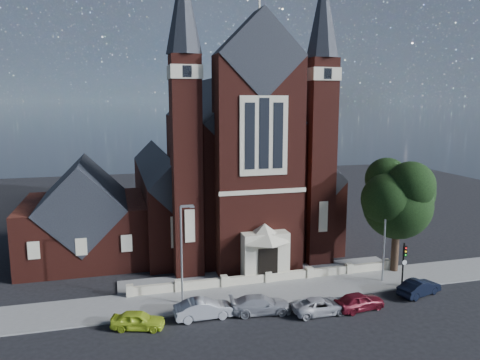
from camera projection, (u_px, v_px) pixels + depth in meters
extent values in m
plane|color=black|center=(242.00, 253.00, 49.86)|extent=(120.00, 120.00, 0.00)
cube|color=slate|center=(275.00, 291.00, 39.87)|extent=(60.00, 5.00, 0.12)
cube|color=slate|center=(261.00, 275.00, 43.68)|extent=(26.00, 3.00, 0.14)
cube|color=beige|center=(268.00, 283.00, 41.77)|extent=(24.00, 0.40, 0.90)
cube|color=#491A13|center=(221.00, 174.00, 58.21)|extent=(10.00, 30.00, 14.00)
cube|color=black|center=(221.00, 118.00, 57.05)|extent=(10.00, 30.20, 10.00)
cube|color=#491A13|center=(162.00, 203.00, 55.83)|extent=(5.00, 26.00, 8.00)
cube|color=#491A13|center=(280.00, 196.00, 59.70)|extent=(5.00, 26.00, 8.00)
cube|color=black|center=(161.00, 170.00, 55.16)|extent=(5.01, 26.20, 5.01)
cube|color=black|center=(281.00, 165.00, 59.03)|extent=(5.01, 26.20, 5.01)
cube|color=#491A13|center=(258.00, 167.00, 42.96)|extent=(8.00, 3.00, 20.00)
cube|color=black|center=(259.00, 55.00, 41.30)|extent=(8.00, 3.20, 8.00)
cube|color=beige|center=(264.00, 136.00, 40.99)|extent=(4.40, 0.15, 7.00)
cube|color=black|center=(264.00, 134.00, 40.89)|extent=(0.90, 0.08, 6.20)
cube|color=beige|center=(264.00, 255.00, 42.36)|extent=(4.20, 2.00, 4.40)
cube|color=black|center=(268.00, 266.00, 41.46)|extent=(1.80, 0.12, 3.20)
cone|color=beige|center=(265.00, 232.00, 41.99)|extent=(4.60, 4.60, 1.60)
cube|color=beige|center=(259.00, 1.00, 40.54)|extent=(0.15, 0.15, 1.60)
cube|color=#491A13|center=(186.00, 169.00, 42.24)|extent=(2.60, 2.60, 20.00)
cube|color=beige|center=(185.00, 72.00, 40.83)|extent=(2.80, 2.80, 1.20)
cone|color=black|center=(183.00, 6.00, 39.91)|extent=(3.20, 3.20, 8.00)
cube|color=#491A13|center=(319.00, 164.00, 45.59)|extent=(2.60, 2.60, 20.00)
cube|color=beige|center=(321.00, 75.00, 44.18)|extent=(2.80, 2.80, 1.20)
cone|color=black|center=(323.00, 14.00, 43.26)|extent=(3.20, 3.20, 8.00)
cube|color=#491A13|center=(85.00, 229.00, 48.09)|extent=(12.00, 12.00, 6.00)
cube|color=black|center=(83.00, 201.00, 47.59)|extent=(8.49, 12.20, 8.49)
cylinder|color=black|center=(395.00, 246.00, 44.10)|extent=(0.70, 0.70, 5.00)
sphere|color=black|center=(398.00, 205.00, 43.44)|extent=(6.40, 6.40, 6.40)
sphere|color=black|center=(411.00, 186.00, 42.07)|extent=(4.40, 4.40, 4.40)
cylinder|color=gray|center=(182.00, 256.00, 36.66)|extent=(0.16, 0.16, 8.00)
cube|color=gray|center=(187.00, 206.00, 36.13)|extent=(1.00, 0.15, 0.18)
cube|color=gray|center=(192.00, 207.00, 36.24)|extent=(0.35, 0.22, 0.12)
cylinder|color=gray|center=(384.00, 239.00, 41.31)|extent=(0.16, 0.16, 8.00)
cube|color=gray|center=(392.00, 194.00, 40.77)|extent=(1.00, 0.15, 0.18)
cube|color=gray|center=(396.00, 195.00, 40.89)|extent=(0.35, 0.22, 0.12)
cylinder|color=black|center=(403.00, 265.00, 40.47)|extent=(0.14, 0.14, 4.00)
cube|color=black|center=(405.00, 251.00, 40.11)|extent=(0.28, 0.22, 0.90)
sphere|color=red|center=(406.00, 248.00, 39.94)|extent=(0.14, 0.14, 0.14)
sphere|color=#CC8C0C|center=(406.00, 252.00, 39.99)|extent=(0.14, 0.14, 0.14)
sphere|color=#0C9919|center=(406.00, 255.00, 40.04)|extent=(0.14, 0.14, 0.14)
imported|color=#BDD82B|center=(138.00, 320.00, 33.21)|extent=(4.08, 2.56, 1.29)
imported|color=#9FA1A6|center=(204.00, 309.00, 34.81)|extent=(4.47, 1.67, 1.46)
imported|color=#9A9BA1|center=(261.00, 304.00, 35.66)|extent=(4.94, 2.48, 1.38)
imported|color=silver|center=(320.00, 306.00, 35.63)|extent=(4.39, 2.02, 1.22)
imported|color=maroon|center=(359.00, 301.00, 36.24)|extent=(4.25, 2.18, 1.38)
imported|color=black|center=(419.00, 287.00, 38.95)|extent=(4.36, 2.64, 1.36)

